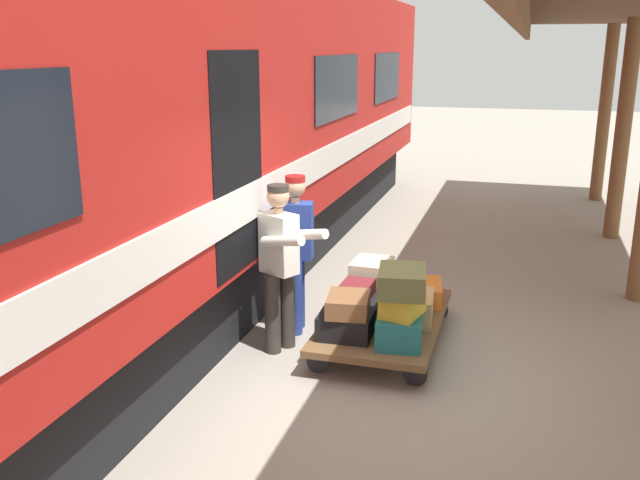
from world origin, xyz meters
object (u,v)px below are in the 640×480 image
Objects in this scene: suitcase_orange_carryall at (418,292)px; suitcase_brown_leather at (348,304)px; suitcase_maroon_trunk at (357,289)px; train_car at (94,145)px; suitcase_navy_fabric at (371,289)px; suitcase_slate_roller at (360,306)px; suitcase_tan_vintage at (409,307)px; suitcase_yellow_case at (403,304)px; porter_in_overalls at (294,248)px; suitcase_teal_softside at (400,328)px; suitcase_olive_duffel at (402,281)px; suitcase_black_hardshell at (346,324)px; luggage_cart at (384,321)px; suitcase_cream_canvas at (372,271)px; porter_by_door at (281,263)px.

suitcase_orange_carryall is 1.26m from suitcase_brown_leather.
suitcase_maroon_trunk is (0.56, 0.54, 0.16)m from suitcase_orange_carryall.
train_car is 3.28m from suitcase_navy_fabric.
suitcase_slate_roller is at bearing 47.55° from suitcase_orange_carryall.
suitcase_yellow_case reaches higher than suitcase_tan_vintage.
suitcase_yellow_case is 0.25× the size of porter_in_overalls.
suitcase_olive_duffel is (-0.01, 0.01, 0.47)m from suitcase_teal_softside.
suitcase_brown_leather is 0.52m from suitcase_yellow_case.
suitcase_maroon_trunk is at bearing -86.28° from suitcase_black_hardshell.
suitcase_slate_roller is 0.92m from porter_in_overalls.
luggage_cart is 4.41× the size of suitcase_navy_fabric.
suitcase_orange_carryall is (0.00, -0.57, -0.03)m from suitcase_tan_vintage.
suitcase_orange_carryall is 0.33× the size of porter_in_overalls.
porter_in_overalls is (1.26, -0.64, 0.50)m from suitcase_teal_softside.
suitcase_olive_duffel is at bearing 90.51° from suitcase_orange_carryall.
suitcase_teal_softside is 0.82m from suitcase_maroon_trunk.
suitcase_teal_softside is 1.05× the size of suitcase_orange_carryall.
train_car reaches higher than suitcase_tan_vintage.
luggage_cart is 0.65m from suitcase_teal_softside.
suitcase_teal_softside is at bearing -10.91° from suitcase_yellow_case.
suitcase_yellow_case reaches higher than suitcase_maroon_trunk.
train_car reaches higher than suitcase_yellow_case.
suitcase_cream_canvas is 0.29× the size of porter_in_overalls.
suitcase_navy_fabric is 0.85× the size of suitcase_tan_vintage.
porter_by_door is at bearing -5.91° from suitcase_yellow_case.
luggage_cart is 5.38× the size of suitcase_maroon_trunk.
suitcase_tan_vintage is (0.00, -0.57, 0.00)m from suitcase_teal_softside.
suitcase_slate_roller is 1.28× the size of suitcase_yellow_case.
suitcase_navy_fabric is 0.52m from suitcase_orange_carryall.
suitcase_yellow_case is 0.25× the size of porter_by_door.
suitcase_orange_carryall is 1.67m from porter_by_door.
suitcase_orange_carryall is at bearing -179.24° from suitcase_cream_canvas.
suitcase_cream_canvas reaches higher than suitcase_slate_roller.
suitcase_maroon_trunk is at bearing 44.03° from suitcase_orange_carryall.
suitcase_cream_canvas is at bearing -65.05° from luggage_cart.
suitcase_slate_roller is (0.00, 0.57, 0.01)m from suitcase_navy_fabric.
suitcase_yellow_case reaches higher than suitcase_orange_carryall.
suitcase_navy_fabric is at bearing -65.42° from luggage_cart.
luggage_cart is 4.10× the size of suitcase_cream_canvas.
suitcase_maroon_trunk is at bearing 85.96° from suitcase_cream_canvas.
suitcase_orange_carryall is (-0.52, 0.00, 0.02)m from suitcase_navy_fabric.
suitcase_maroon_trunk reaches higher than suitcase_teal_softside.
suitcase_tan_vintage is at bearing 176.57° from porter_in_overalls.
suitcase_orange_carryall is 1.17m from suitcase_yellow_case.
train_car reaches higher than luggage_cart.
suitcase_olive_duffel reaches higher than suitcase_black_hardshell.
porter_by_door reaches higher than suitcase_cream_canvas.
suitcase_orange_carryall is (-0.26, -0.57, 0.15)m from luggage_cart.
suitcase_olive_duffel is 1.24m from porter_by_door.
suitcase_maroon_trunk is at bearing -84.48° from suitcase_brown_leather.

